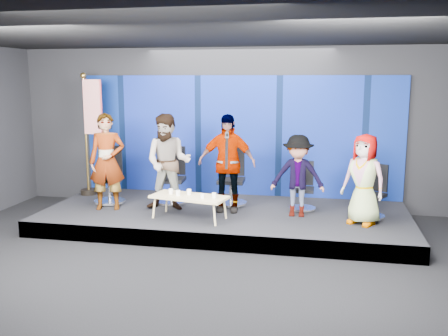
{
  "coord_description": "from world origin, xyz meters",
  "views": [
    {
      "loc": [
        1.86,
        -6.74,
        2.84
      ],
      "look_at": [
        -0.0,
        2.4,
        1.16
      ],
      "focal_mm": 40.0,
      "sensor_mm": 36.0,
      "label": 1
    }
  ],
  "objects": [
    {
      "name": "ground",
      "position": [
        0.0,
        0.0,
        0.0
      ],
      "size": [
        10.0,
        10.0,
        0.0
      ],
      "primitive_type": "plane",
      "color": "black",
      "rests_on": "ground"
    },
    {
      "name": "room_walls",
      "position": [
        0.0,
        0.0,
        2.43
      ],
      "size": [
        10.02,
        8.02,
        3.51
      ],
      "color": "black",
      "rests_on": "ground"
    },
    {
      "name": "riser",
      "position": [
        0.0,
        2.5,
        0.15
      ],
      "size": [
        7.0,
        3.0,
        0.3
      ],
      "primitive_type": "cube",
      "color": "black",
      "rests_on": "ground"
    },
    {
      "name": "backdrop",
      "position": [
        0.0,
        3.95,
        1.6
      ],
      "size": [
        7.0,
        0.08,
        2.6
      ],
      "primitive_type": "cube",
      "color": "#071C54",
      "rests_on": "riser"
    },
    {
      "name": "chair_a",
      "position": [
        -2.46,
        2.64,
        0.68
      ],
      "size": [
        0.8,
        0.8,
        1.16
      ],
      "rotation": [
        0.0,
        0.0,
        0.25
      ],
      "color": "silver",
      "rests_on": "riser"
    },
    {
      "name": "panelist_a",
      "position": [
        -2.27,
        2.16,
        1.24
      ],
      "size": [
        0.78,
        0.61,
        1.88
      ],
      "primitive_type": "imported",
      "rotation": [
        0.0,
        0.0,
        0.25
      ],
      "color": "black",
      "rests_on": "riser"
    },
    {
      "name": "chair_b",
      "position": [
        -1.18,
        2.87,
        0.68
      ],
      "size": [
        0.7,
        0.7,
        1.16
      ],
      "rotation": [
        0.0,
        0.0,
        0.07
      ],
      "color": "silver",
      "rests_on": "riser"
    },
    {
      "name": "panelist_b",
      "position": [
        -1.09,
        2.37,
        1.24
      ],
      "size": [
        0.96,
        0.77,
        1.87
      ],
      "primitive_type": "imported",
      "rotation": [
        0.0,
        0.0,
        0.07
      ],
      "color": "black",
      "rests_on": "riser"
    },
    {
      "name": "chair_c",
      "position": [
        0.03,
        3.0,
        0.68
      ],
      "size": [
        0.69,
        0.69,
        1.16
      ],
      "rotation": [
        0.0,
        0.0,
        0.05
      ],
      "color": "silver",
      "rests_on": "riser"
    },
    {
      "name": "panelist_c",
      "position": [
        0.04,
        2.49,
        1.24
      ],
      "size": [
        1.12,
        0.51,
        1.88
      ],
      "primitive_type": "imported",
      "rotation": [
        0.0,
        0.0,
        0.05
      ],
      "color": "black",
      "rests_on": "riser"
    },
    {
      "name": "chair_d",
      "position": [
        1.48,
        2.88,
        0.61
      ],
      "size": [
        0.53,
        0.53,
        0.94
      ],
      "rotation": [
        0.0,
        0.0,
        0.01
      ],
      "color": "silver",
      "rests_on": "riser"
    },
    {
      "name": "panelist_d",
      "position": [
        1.39,
        2.39,
        1.06
      ],
      "size": [
        0.99,
        0.57,
        1.52
      ],
      "primitive_type": "imported",
      "rotation": [
        0.0,
        0.0,
        0.01
      ],
      "color": "black",
      "rests_on": "riser"
    },
    {
      "name": "chair_e",
      "position": [
        2.75,
        2.56,
        0.62
      ],
      "size": [
        0.76,
        0.76,
        0.99
      ],
      "rotation": [
        0.0,
        0.0,
        -0.54
      ],
      "color": "silver",
      "rests_on": "riser"
    },
    {
      "name": "panelist_e",
      "position": [
        2.56,
        2.1,
        1.1
      ],
      "size": [
        0.93,
        0.84,
        1.6
      ],
      "primitive_type": "imported",
      "rotation": [
        0.0,
        0.0,
        -0.54
      ],
      "color": "black",
      "rests_on": "riser"
    },
    {
      "name": "coffee_table",
      "position": [
        -0.53,
        1.81,
        0.69
      ],
      "size": [
        1.48,
        0.86,
        0.43
      ],
      "rotation": [
        0.0,
        0.0,
        -0.21
      ],
      "color": "tan",
      "rests_on": "riser"
    },
    {
      "name": "mug_a",
      "position": [
        -0.9,
        1.89,
        0.78
      ],
      "size": [
        0.08,
        0.08,
        0.1
      ],
      "primitive_type": "cylinder",
      "color": "white",
      "rests_on": "coffee_table"
    },
    {
      "name": "mug_b",
      "position": [
        -0.73,
        1.79,
        0.78
      ],
      "size": [
        0.08,
        0.08,
        0.1
      ],
      "primitive_type": "cylinder",
      "color": "white",
      "rests_on": "coffee_table"
    },
    {
      "name": "mug_c",
      "position": [
        -0.56,
        1.91,
        0.78
      ],
      "size": [
        0.08,
        0.08,
        0.1
      ],
      "primitive_type": "cylinder",
      "color": "white",
      "rests_on": "coffee_table"
    },
    {
      "name": "mug_d",
      "position": [
        -0.24,
        1.66,
        0.77
      ],
      "size": [
        0.07,
        0.07,
        0.09
      ],
      "primitive_type": "cylinder",
      "color": "white",
      "rests_on": "coffee_table"
    },
    {
      "name": "mug_e",
      "position": [
        -0.05,
        1.74,
        0.77
      ],
      "size": [
        0.08,
        0.08,
        0.09
      ],
      "primitive_type": "cylinder",
      "color": "white",
      "rests_on": "coffee_table"
    },
    {
      "name": "flag_stand",
      "position": [
        -3.11,
        3.21,
        1.71
      ],
      "size": [
        0.6,
        0.35,
        2.66
      ],
      "rotation": [
        0.0,
        0.0,
        -0.15
      ],
      "color": "black",
      "rests_on": "riser"
    }
  ]
}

